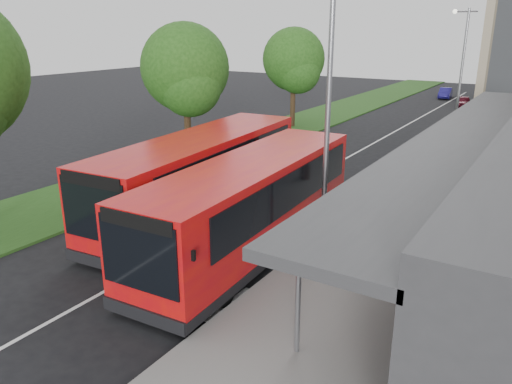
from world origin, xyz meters
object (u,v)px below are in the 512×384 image
car_near (464,102)px  tree_far (294,63)px  tree_mid (186,74)px  lamp_post_far (461,67)px  bollard (460,146)px  car_far (445,93)px  bus_main (252,205)px  lamp_post_near (325,110)px  bus_second (201,176)px  litter_bin (429,188)px

car_near → tree_far: bearing=-131.9°
tree_mid → tree_far: bearing=90.0°
tree_far → lamp_post_far: lamp_post_far is taller
tree_mid → bollard: (12.36, 9.05, -4.13)m
lamp_post_far → car_far: (-5.07, 21.57, -4.18)m
bollard → car_far: (-6.30, 25.47, -0.09)m
tree_far → car_near: tree_far is taller
bus_main → bollard: 17.18m
lamp_post_near → bollard: bearing=85.6°
lamp_post_far → bollard: bearing=-72.5°
bus_second → bollard: size_ratio=11.91×
lamp_post_near → bus_second: lamp_post_near is taller
tree_far → litter_bin: bearing=-42.4°
car_near → lamp_post_far: bearing=-96.4°
lamp_post_near → bus_second: bearing=171.0°
litter_bin → bollard: bearing=92.7°
car_far → lamp_post_near: bearing=-89.2°
bollard → car_near: size_ratio=0.32×
lamp_post_near → car_near: bearing=93.5°
tree_mid → lamp_post_near: (11.13, -7.05, -0.04)m
car_near → bus_main: bearing=-104.1°
tree_mid → bus_main: size_ratio=0.68×
bollard → car_far: bearing=103.9°
tree_far → tree_mid: bearing=-90.0°
tree_mid → lamp_post_near: lamp_post_near is taller
bus_main → car_far: 42.40m
car_far → tree_far: bearing=-111.3°
tree_far → bus_main: size_ratio=0.65×
bus_main → tree_far: bearing=111.5°
bus_second → car_far: 40.73m
bus_main → lamp_post_near: bearing=15.7°
lamp_post_near → bus_main: 3.87m
car_near → car_far: car_far is taller
lamp_post_far → bus_main: lamp_post_far is taller
bus_second → litter_bin: size_ratio=13.79×
lamp_post_near → car_near: (-2.22, 36.10, -4.20)m
bus_main → bollard: (3.36, 16.82, -0.94)m
tree_far → car_far: bearing=74.9°
car_near → car_far: 6.17m
lamp_post_far → car_far: bearing=103.2°
tree_mid → car_far: tree_mid is taller
lamp_post_far → litter_bin: lamp_post_far is taller
bus_main → litter_bin: 9.01m
tree_far → lamp_post_near: size_ratio=0.89×
lamp_post_far → bus_second: (-5.43, -19.14, -3.10)m
lamp_post_near → tree_mid: bearing=147.6°
tree_mid → lamp_post_far: bearing=49.3°
tree_mid → bus_second: bearing=-47.4°
tree_far → bus_main: tree_far is taller
lamp_post_near → lamp_post_far: 20.00m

